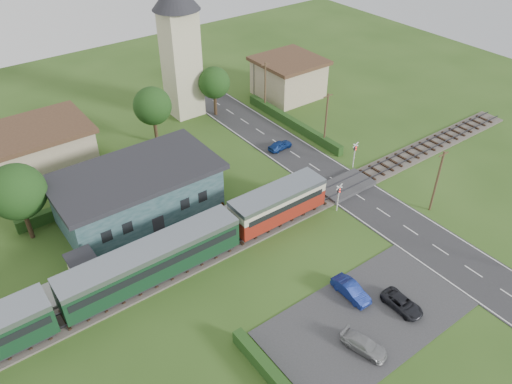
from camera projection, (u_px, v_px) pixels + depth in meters
ground at (286, 233)px, 48.45m from camera, size 120.00×120.00×0.00m
railway_track at (273, 221)px, 49.69m from camera, size 76.00×3.20×0.49m
road at (358, 196)px, 53.25m from camera, size 6.00×70.00×0.05m
car_park at (366, 318)px, 39.91m from camera, size 17.00×9.00×0.08m
crossing_deck at (345, 186)px, 54.44m from camera, size 6.20×3.40×0.45m
platform at (169, 243)px, 46.89m from camera, size 30.00×3.00×0.45m
equipment_hut at (83, 267)px, 42.14m from camera, size 2.30×2.30×2.55m
station_building at (138, 193)px, 49.20m from camera, size 16.00×9.00×5.30m
train at (117, 277)px, 40.64m from camera, size 43.20×2.90×3.40m
church_tower at (179, 40)px, 63.05m from camera, size 6.00×6.00×17.60m
house_west at (42, 149)px, 55.84m from camera, size 10.80×8.80×5.50m
house_east at (289, 77)px, 72.04m from camera, size 8.80×8.80×5.50m
hedge_carpark at (273, 377)px, 35.01m from camera, size 0.80×9.00×1.20m
hedge_roadside at (293, 123)px, 65.34m from camera, size 0.80×18.00×1.20m
hedge_station at (122, 188)px, 53.33m from camera, size 22.00×0.80×1.30m
tree_a at (17, 192)px, 44.76m from camera, size 5.20×5.20×8.00m
tree_b at (152, 106)px, 59.49m from camera, size 4.60×4.60×7.34m
tree_c at (214, 83)px, 65.82m from camera, size 4.20×4.20×6.78m
utility_pole_b at (437, 181)px, 49.26m from camera, size 1.40×0.22×7.00m
utility_pole_c at (326, 120)px, 59.66m from camera, size 1.40×0.22×7.00m
utility_pole_d at (265, 86)px, 67.46m from camera, size 1.40×0.22×7.00m
crossing_signal_near at (339, 194)px, 50.01m from camera, size 0.84×0.28×3.28m
crossing_signal_far at (355, 151)px, 56.60m from camera, size 0.84×0.28×3.28m
streetlamp_east at (254, 75)px, 71.92m from camera, size 0.30×0.30×5.15m
car_on_road at (280, 145)px, 60.75m from camera, size 3.24×1.47×1.08m
car_park_blue at (351, 290)px, 41.48m from camera, size 1.35×3.73×1.22m
car_park_silver at (364, 345)px, 37.17m from camera, size 2.34×3.88×1.05m
car_park_dark at (402, 303)px, 40.45m from camera, size 1.67×3.61×1.00m
pedestrian_near at (222, 210)px, 48.97m from camera, size 0.79×0.60×1.97m
pedestrian_far at (93, 268)px, 42.70m from camera, size 0.78×0.93×1.73m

